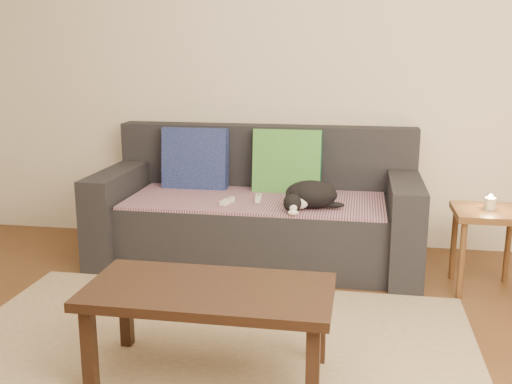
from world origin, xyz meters
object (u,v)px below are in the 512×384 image
(sofa, at_px, (258,214))
(cat, at_px, (310,195))
(wii_remote_a, at_px, (227,201))
(wii_remote_b, at_px, (258,198))
(coffee_table, at_px, (209,299))
(side_table, at_px, (488,224))

(sofa, relative_size, cat, 5.25)
(wii_remote_a, relative_size, wii_remote_b, 1.00)
(coffee_table, bearing_deg, side_table, 42.27)
(side_table, bearing_deg, coffee_table, -137.73)
(wii_remote_b, bearing_deg, side_table, -103.95)
(coffee_table, bearing_deg, cat, 76.41)
(sofa, xyz_separation_m, coffee_table, (0.06, -1.55, 0.05))
(wii_remote_a, bearing_deg, side_table, -79.48)
(cat, bearing_deg, side_table, -22.80)
(cat, height_order, side_table, cat)
(sofa, xyz_separation_m, cat, (0.37, -0.27, 0.21))
(cat, relative_size, coffee_table, 0.39)
(wii_remote_b, distance_m, coffee_table, 1.41)
(cat, bearing_deg, wii_remote_b, 139.99)
(coffee_table, bearing_deg, wii_remote_b, 91.30)
(sofa, height_order, coffee_table, sofa)
(sofa, bearing_deg, coffee_table, -87.88)
(side_table, xyz_separation_m, coffee_table, (-1.35, -1.23, -0.04))
(cat, distance_m, wii_remote_b, 0.37)
(wii_remote_a, distance_m, side_table, 1.56)
(sofa, distance_m, side_table, 1.45)
(sofa, distance_m, wii_remote_a, 0.33)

